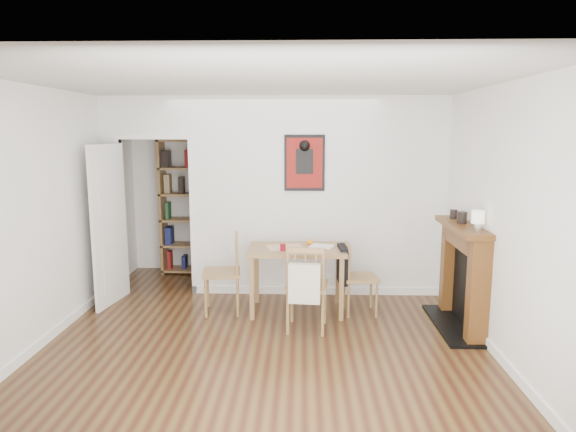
{
  "coord_description": "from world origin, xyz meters",
  "views": [
    {
      "loc": [
        0.38,
        -5.26,
        2.15
      ],
      "look_at": [
        0.21,
        0.6,
        1.18
      ],
      "focal_mm": 32.0,
      "sensor_mm": 36.0,
      "label": 1
    }
  ],
  "objects_px": {
    "red_glass": "(283,247)",
    "dining_table": "(297,256)",
    "chair_right": "(359,277)",
    "ceramic_jar_a": "(462,218)",
    "bookshelf": "(190,207)",
    "mantel_lamp": "(478,218)",
    "fireplace": "(464,273)",
    "orange_fruit": "(310,242)",
    "notebook": "(322,246)",
    "chair_left": "(222,273)",
    "chair_front": "(307,286)",
    "ceramic_jar_b": "(454,214)"
  },
  "relations": [
    {
      "from": "chair_front",
      "to": "ceramic_jar_b",
      "type": "distance_m",
      "value": 1.9
    },
    {
      "from": "chair_right",
      "to": "notebook",
      "type": "distance_m",
      "value": 0.57
    },
    {
      "from": "fireplace",
      "to": "red_glass",
      "type": "relative_size",
      "value": 14.96
    },
    {
      "from": "bookshelf",
      "to": "chair_left",
      "type": "bearing_deg",
      "value": -66.69
    },
    {
      "from": "chair_right",
      "to": "chair_front",
      "type": "xyz_separation_m",
      "value": [
        -0.62,
        -0.54,
        0.05
      ]
    },
    {
      "from": "orange_fruit",
      "to": "notebook",
      "type": "xyz_separation_m",
      "value": [
        0.14,
        -0.09,
        -0.03
      ]
    },
    {
      "from": "fireplace",
      "to": "red_glass",
      "type": "bearing_deg",
      "value": 171.83
    },
    {
      "from": "bookshelf",
      "to": "ceramic_jar_b",
      "type": "height_order",
      "value": "bookshelf"
    },
    {
      "from": "chair_left",
      "to": "chair_front",
      "type": "xyz_separation_m",
      "value": [
        1.01,
        -0.53,
        0.01
      ]
    },
    {
      "from": "chair_left",
      "to": "chair_front",
      "type": "distance_m",
      "value": 1.14
    },
    {
      "from": "red_glass",
      "to": "dining_table",
      "type": "bearing_deg",
      "value": 43.16
    },
    {
      "from": "ceramic_jar_a",
      "to": "mantel_lamp",
      "type": "bearing_deg",
      "value": -85.65
    },
    {
      "from": "chair_left",
      "to": "dining_table",
      "type": "bearing_deg",
      "value": 3.55
    },
    {
      "from": "chair_left",
      "to": "orange_fruit",
      "type": "bearing_deg",
      "value": 11.63
    },
    {
      "from": "bookshelf",
      "to": "fireplace",
      "type": "relative_size",
      "value": 1.65
    },
    {
      "from": "ceramic_jar_a",
      "to": "ceramic_jar_b",
      "type": "bearing_deg",
      "value": 90.37
    },
    {
      "from": "chair_right",
      "to": "red_glass",
      "type": "distance_m",
      "value": 0.98
    },
    {
      "from": "mantel_lamp",
      "to": "ceramic_jar_b",
      "type": "height_order",
      "value": "mantel_lamp"
    },
    {
      "from": "chair_left",
      "to": "notebook",
      "type": "relative_size",
      "value": 3.45
    },
    {
      "from": "chair_left",
      "to": "chair_front",
      "type": "bearing_deg",
      "value": -27.67
    },
    {
      "from": "chair_left",
      "to": "fireplace",
      "type": "height_order",
      "value": "fireplace"
    },
    {
      "from": "chair_right",
      "to": "mantel_lamp",
      "type": "height_order",
      "value": "mantel_lamp"
    },
    {
      "from": "chair_right",
      "to": "ceramic_jar_a",
      "type": "height_order",
      "value": "ceramic_jar_a"
    },
    {
      "from": "chair_right",
      "to": "chair_left",
      "type": "bearing_deg",
      "value": -179.52
    },
    {
      "from": "orange_fruit",
      "to": "red_glass",
      "type": "bearing_deg",
      "value": -135.38
    },
    {
      "from": "chair_left",
      "to": "notebook",
      "type": "height_order",
      "value": "chair_left"
    },
    {
      "from": "chair_right",
      "to": "dining_table",
      "type": "bearing_deg",
      "value": 176.75
    },
    {
      "from": "red_glass",
      "to": "ceramic_jar_a",
      "type": "distance_m",
      "value": 2.02
    },
    {
      "from": "notebook",
      "to": "ceramic_jar_a",
      "type": "bearing_deg",
      "value": -17.16
    },
    {
      "from": "chair_left",
      "to": "ceramic_jar_b",
      "type": "distance_m",
      "value": 2.8
    },
    {
      "from": "chair_front",
      "to": "ceramic_jar_b",
      "type": "bearing_deg",
      "value": 16.43
    },
    {
      "from": "ceramic_jar_a",
      "to": "ceramic_jar_b",
      "type": "height_order",
      "value": "ceramic_jar_a"
    },
    {
      "from": "orange_fruit",
      "to": "ceramic_jar_a",
      "type": "distance_m",
      "value": 1.78
    },
    {
      "from": "dining_table",
      "to": "ceramic_jar_b",
      "type": "height_order",
      "value": "ceramic_jar_b"
    },
    {
      "from": "ceramic_jar_b",
      "to": "orange_fruit",
      "type": "bearing_deg",
      "value": 171.39
    },
    {
      "from": "orange_fruit",
      "to": "notebook",
      "type": "bearing_deg",
      "value": -32.16
    },
    {
      "from": "bookshelf",
      "to": "chair_right",
      "type": "bearing_deg",
      "value": -36.01
    },
    {
      "from": "chair_front",
      "to": "notebook",
      "type": "bearing_deg",
      "value": 74.23
    },
    {
      "from": "ceramic_jar_a",
      "to": "bookshelf",
      "type": "bearing_deg",
      "value": 148.84
    },
    {
      "from": "orange_fruit",
      "to": "chair_right",
      "type": "bearing_deg",
      "value": -19.2
    },
    {
      "from": "fireplace",
      "to": "bookshelf",
      "type": "bearing_deg",
      "value": 148.6
    },
    {
      "from": "red_glass",
      "to": "mantel_lamp",
      "type": "bearing_deg",
      "value": -18.13
    },
    {
      "from": "chair_left",
      "to": "red_glass",
      "type": "relative_size",
      "value": 11.41
    },
    {
      "from": "chair_front",
      "to": "notebook",
      "type": "height_order",
      "value": "chair_front"
    },
    {
      "from": "chair_front",
      "to": "chair_left",
      "type": "bearing_deg",
      "value": 152.33
    },
    {
      "from": "red_glass",
      "to": "bookshelf",
      "type": "bearing_deg",
      "value": 128.9
    },
    {
      "from": "chair_right",
      "to": "orange_fruit",
      "type": "bearing_deg",
      "value": 160.8
    },
    {
      "from": "bookshelf",
      "to": "orange_fruit",
      "type": "relative_size",
      "value": 27.95
    },
    {
      "from": "bookshelf",
      "to": "mantel_lamp",
      "type": "xyz_separation_m",
      "value": [
        3.48,
        -2.5,
        0.27
      ]
    },
    {
      "from": "chair_front",
      "to": "ceramic_jar_a",
      "type": "xyz_separation_m",
      "value": [
        1.69,
        0.19,
        0.73
      ]
    }
  ]
}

